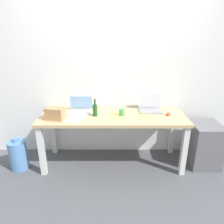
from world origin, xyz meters
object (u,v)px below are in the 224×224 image
Objects in this scene: computer_mouse at (167,114)px; water_cooler_jug at (17,155)px; laptop_left at (80,108)px; filing_cabinet at (202,144)px; cardboard_box at (54,114)px; laptop_right at (149,107)px; beer_bottle at (94,110)px; desk at (112,122)px; coffee_mug at (121,112)px.

water_cooler_jug is (-2.09, -0.15, -0.55)m from computer_mouse.
laptop_left is 1.84m from filing_cabinet.
laptop_right is at bearing 14.09° from cardboard_box.
laptop_left is at bearing -152.29° from computer_mouse.
computer_mouse is (1.01, 0.03, -0.07)m from beer_bottle.
desk is at bearing -144.66° from computer_mouse.
filing_cabinet is (1.55, 0.00, -0.53)m from beer_bottle.
water_cooler_jug is (-0.57, -0.00, -0.61)m from cardboard_box.
laptop_left is at bearing 174.66° from filing_cabinet.
beer_bottle is at bearing 13.42° from cardboard_box.
beer_bottle is 1.02× the size of cardboard_box.
desk is 20.94× the size of coffee_mug.
cardboard_box is at bearing 0.24° from water_cooler_jug.
laptop_left is at bearing 142.59° from beer_bottle.
laptop_left reaches higher than computer_mouse.
laptop_right reaches higher than filing_cabinet.
beer_bottle is at bearing -165.47° from laptop_right.
computer_mouse is at bearing 1.11° from coffee_mug.
water_cooler_jug is at bearing -170.07° from laptop_right.
cardboard_box is at bearing -166.58° from beer_bottle.
computer_mouse reaches higher than desk.
water_cooler_jug is 0.76× the size of filing_cabinet.
desk is at bearing 5.92° from water_cooler_jug.
filing_cabinet is (2.63, 0.13, 0.10)m from water_cooler_jug.
computer_mouse is at bearing 5.72° from cardboard_box.
cardboard_box is (-1.52, -0.15, 0.06)m from computer_mouse.
laptop_right is 1.33m from cardboard_box.
desk is at bearing 10.20° from cardboard_box.
laptop_right is 0.28m from computer_mouse.
laptop_right reaches higher than laptop_left.
desk is at bearing -160.74° from laptop_right.
coffee_mug is at bearing 2.08° from desk.
beer_bottle is 2.50× the size of coffee_mug.
desk is 19.89× the size of computer_mouse.
laptop_right is at bearing 9.93° from water_cooler_jug.
coffee_mug is (-0.64, -0.01, 0.03)m from computer_mouse.
cardboard_box reaches higher than desk.
coffee_mug is at bearing 179.22° from filing_cabinet.
desk is 0.78m from computer_mouse.
computer_mouse is 0.16× the size of filing_cabinet.
laptop_right is 0.81m from beer_bottle.
coffee_mug is at bearing -156.20° from laptop_right.
laptop_right is 1.35× the size of beer_bottle.
beer_bottle is 0.50× the size of water_cooler_jug.
desk is at bearing 179.49° from filing_cabinet.
laptop_right is at bearing 2.05° from laptop_left.
laptop_left is 1.39× the size of cardboard_box.
computer_mouse is 0.64m from coffee_mug.
laptop_left is 0.41m from cardboard_box.
beer_bottle is at bearing -37.41° from laptop_left.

